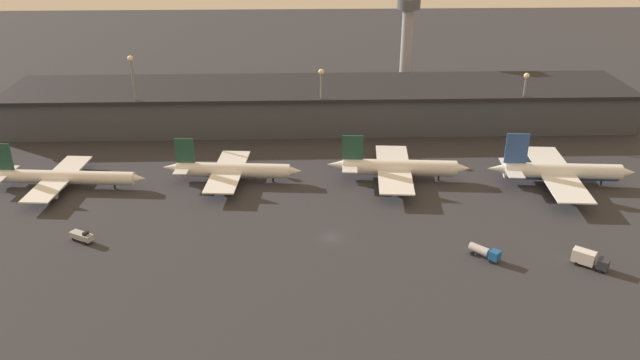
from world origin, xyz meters
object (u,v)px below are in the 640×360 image
(airplane_0, at_px, (63,177))
(service_vehicle_3, at_px, (82,236))
(airplane_2, at_px, (398,168))
(control_tower, at_px, (407,33))
(airplane_3, at_px, (560,172))
(service_vehicle_1, at_px, (589,259))
(airplane_1, at_px, (232,170))
(service_vehicle_0, at_px, (485,252))

(airplane_0, bearing_deg, service_vehicle_3, -59.74)
(airplane_2, relative_size, control_tower, 1.03)
(service_vehicle_3, bearing_deg, airplane_2, 51.00)
(airplane_3, relative_size, service_vehicle_1, 5.43)
(airplane_1, distance_m, airplane_3, 91.54)
(airplane_2, distance_m, service_vehicle_1, 57.79)
(airplane_1, bearing_deg, airplane_0, -172.09)
(airplane_0, height_order, airplane_3, airplane_3)
(airplane_0, relative_size, service_vehicle_0, 6.97)
(service_vehicle_1, xyz_separation_m, control_tower, (-20.19, 131.98, 20.83))
(airplane_2, relative_size, service_vehicle_1, 5.38)
(airplane_0, distance_m, control_tower, 140.92)
(control_tower, bearing_deg, airplane_1, -125.86)
(airplane_0, xyz_separation_m, control_tower, (108.04, 88.30, 19.71))
(service_vehicle_0, relative_size, service_vehicle_1, 0.87)
(service_vehicle_3, height_order, control_tower, control_tower)
(airplane_1, relative_size, control_tower, 1.01)
(airplane_3, relative_size, control_tower, 1.04)
(airplane_1, height_order, airplane_3, airplane_3)
(airplane_3, xyz_separation_m, control_tower, (-29.39, 90.96, 18.89))
(service_vehicle_3, bearing_deg, airplane_1, 74.12)
(airplane_1, distance_m, service_vehicle_0, 73.58)
(airplane_1, distance_m, service_vehicle_3, 45.21)
(service_vehicle_1, bearing_deg, service_vehicle_3, -148.96)
(airplane_0, xyz_separation_m, service_vehicle_3, (13.95, -29.30, -1.73))
(airplane_2, bearing_deg, service_vehicle_3, -153.57)
(airplane_1, height_order, airplane_2, airplane_2)
(airplane_2, height_order, service_vehicle_3, airplane_2)
(airplane_1, xyz_separation_m, service_vehicle_3, (-32.08, -31.80, -2.02))
(airplane_3, height_order, service_vehicle_0, airplane_3)
(service_vehicle_1, distance_m, service_vehicle_3, 115.18)
(airplane_1, bearing_deg, airplane_2, 4.16)
(service_vehicle_1, bearing_deg, control_tower, 136.91)
(service_vehicle_3, bearing_deg, control_tower, 80.71)
(service_vehicle_1, xyz_separation_m, service_vehicle_3, (-114.28, 14.38, -0.60))
(airplane_2, height_order, service_vehicle_0, airplane_2)
(airplane_2, xyz_separation_m, service_vehicle_1, (35.39, -45.65, -1.76))
(airplane_3, distance_m, service_vehicle_1, 42.08)
(airplane_1, xyz_separation_m, airplane_3, (91.40, -5.16, 0.53))
(airplane_0, bearing_deg, service_vehicle_1, -14.01)
(service_vehicle_3, bearing_deg, airplane_0, 144.83)
(airplane_2, xyz_separation_m, control_tower, (15.20, 86.33, 19.08))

